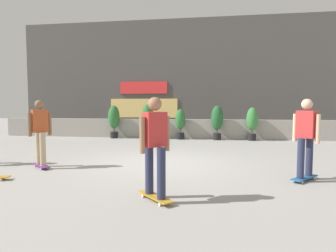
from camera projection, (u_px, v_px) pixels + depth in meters
ground_plane at (160, 163)px, 7.85m from camera, size 48.00×48.00×0.00m
planter_wall at (182, 129)px, 13.73m from camera, size 18.00×0.40×0.90m
building_backdrop at (189, 78)px, 17.48m from camera, size 20.00×2.08×6.50m
potted_plant_0 at (114, 119)px, 13.73m from camera, size 0.54×0.54×1.56m
potted_plant_1 at (148, 118)px, 13.48m from camera, size 0.57×0.57×1.62m
potted_plant_2 at (180, 122)px, 13.27m from camera, size 0.46×0.46×1.39m
potted_plant_3 at (217, 120)px, 13.01m from camera, size 0.54×0.54×1.56m
potted_plant_4 at (252, 121)px, 12.79m from camera, size 0.50×0.50×1.47m
skater_far_left at (306, 136)px, 5.92m from camera, size 0.69×0.72×1.70m
skater_by_wall_left at (155, 144)px, 4.67m from camera, size 0.70×0.72×1.70m
skater_mid_plaza at (40, 130)px, 7.17m from camera, size 0.73×0.69×1.70m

